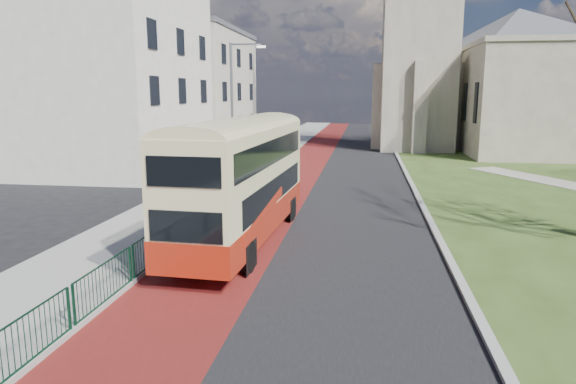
# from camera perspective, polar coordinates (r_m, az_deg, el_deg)

# --- Properties ---
(ground) EXTENTS (160.00, 160.00, 0.00)m
(ground) POSITION_cam_1_polar(r_m,az_deg,el_deg) (13.41, -6.79, -12.15)
(ground) COLOR black
(ground) RESTS_ON ground
(road_carriageway) EXTENTS (9.00, 120.00, 0.01)m
(road_carriageway) POSITION_cam_1_polar(r_m,az_deg,el_deg) (32.36, 5.15, 1.55)
(road_carriageway) COLOR black
(road_carriageway) RESTS_ON ground
(bus_lane) EXTENTS (3.40, 120.00, 0.01)m
(bus_lane) POSITION_cam_1_polar(r_m,az_deg,el_deg) (32.63, 0.41, 1.67)
(bus_lane) COLOR #591414
(bus_lane) RESTS_ON ground
(pavement_west) EXTENTS (4.00, 120.00, 0.12)m
(pavement_west) POSITION_cam_1_polar(r_m,az_deg,el_deg) (33.36, -6.07, 1.91)
(pavement_west) COLOR gray
(pavement_west) RESTS_ON ground
(kerb_west) EXTENTS (0.25, 120.00, 0.13)m
(kerb_west) POSITION_cam_1_polar(r_m,az_deg,el_deg) (32.92, -2.69, 1.85)
(kerb_west) COLOR #999993
(kerb_west) RESTS_ON ground
(kerb_east) EXTENTS (0.25, 80.00, 0.13)m
(kerb_east) POSITION_cam_1_polar(r_m,az_deg,el_deg) (34.39, 13.03, 1.97)
(kerb_east) COLOR #999993
(kerb_east) RESTS_ON ground
(pedestrian_railing) EXTENTS (0.07, 24.00, 1.12)m
(pedestrian_railing) POSITION_cam_1_polar(r_m,az_deg,el_deg) (17.72, -12.67, -4.69)
(pedestrian_railing) COLOR #0B331F
(pedestrian_railing) RESTS_ON ground
(gothic_church) EXTENTS (16.38, 18.00, 40.00)m
(gothic_church) POSITION_cam_1_polar(r_m,az_deg,el_deg) (51.34, 19.91, 19.13)
(gothic_church) COLOR gray
(gothic_church) RESTS_ON ground
(street_block_near) EXTENTS (10.30, 14.30, 13.00)m
(street_block_near) POSITION_cam_1_polar(r_m,az_deg,el_deg) (38.09, -19.01, 12.24)
(street_block_near) COLOR beige
(street_block_near) RESTS_ON ground
(street_block_far) EXTENTS (10.30, 16.30, 11.50)m
(street_block_far) POSITION_cam_1_polar(r_m,az_deg,el_deg) (52.82, -10.85, 11.27)
(street_block_far) COLOR #BBB29E
(street_block_far) RESTS_ON ground
(streetlamp) EXTENTS (2.13, 0.18, 8.00)m
(streetlamp) POSITION_cam_1_polar(r_m,az_deg,el_deg) (30.87, -5.99, 9.65)
(streetlamp) COLOR gray
(streetlamp) RESTS_ON pavement_west
(bus) EXTENTS (2.87, 10.26, 4.24)m
(bus) POSITION_cam_1_polar(r_m,az_deg,el_deg) (18.03, -5.16, 1.88)
(bus) COLOR #A6210F
(bus) RESTS_ON ground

